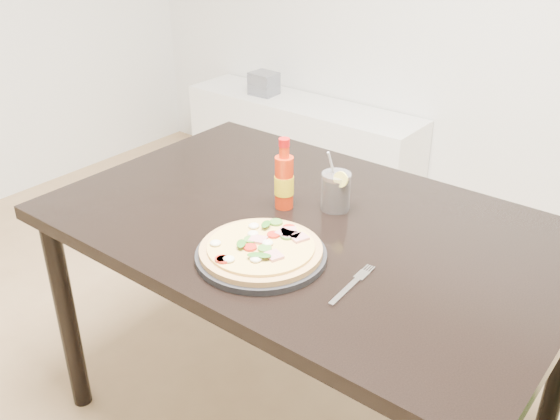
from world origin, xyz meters
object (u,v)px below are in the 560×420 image
Objects in this scene: media_console at (301,145)px; hot_sauce_bottle at (284,181)px; pizza at (261,248)px; cola_cup at (336,192)px; plate at (261,255)px; fork at (353,283)px; dining_table at (307,246)px.

hot_sauce_bottle is at bearing -55.24° from media_console.
pizza is 0.28m from hot_sauce_bottle.
cola_cup is (-0.00, 0.33, 0.02)m from pizza.
plate is at bearing -56.41° from media_console.
cola_cup is at bearing -50.48° from media_console.
hot_sauce_bottle reaches higher than cola_cup.
plate is 0.29m from hot_sauce_bottle.
hot_sauce_bottle is 1.82m from media_console.
hot_sauce_bottle reaches higher than fork.
dining_table is at bearing -101.52° from cola_cup.
dining_table is 0.33m from fork.
fork is at bearing -29.62° from hot_sauce_bottle.
fork reaches higher than media_console.
hot_sauce_bottle is at bearing 147.28° from fork.
hot_sauce_bottle is 1.18× the size of cola_cup.
dining_table is 0.25m from plate.
fork is 0.13× the size of media_console.
cola_cup reaches higher than media_console.
dining_table is at bearing -12.57° from hot_sauce_bottle.
hot_sauce_bottle is at bearing -145.59° from cola_cup.
media_console is at bearing 123.59° from plate.
cola_cup is at bearing 127.10° from fork.
plate is 0.24m from fork.
pizza is 1.58× the size of fork.
media_console is at bearing 126.54° from fork.
pizza is at bearing -89.29° from cola_cup.
pizza is 1.72× the size of cola_cup.
pizza is 2.06m from media_console.
plate is at bearing -172.67° from fork.
pizza is at bearing 109.74° from plate.
media_console is (-0.98, 1.42, -0.58)m from hot_sauce_bottle.
dining_table is 0.17m from cola_cup.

